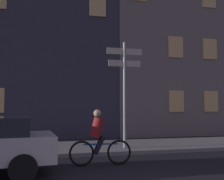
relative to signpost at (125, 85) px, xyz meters
name	(u,v)px	position (x,y,z in m)	size (l,w,h in m)	color
sidewalk_kerb	(98,147)	(-0.86, 0.82, -2.45)	(40.00, 3.30, 0.14)	gray
signpost	(125,85)	(0.00, 0.00, 0.00)	(1.41, 0.12, 4.03)	gray
cyclist	(99,139)	(-1.44, -2.22, -1.77)	(1.82, 0.34, 1.61)	black
building_right_block	(167,22)	(5.33, 7.56, 5.14)	(8.77, 6.99, 15.31)	slate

